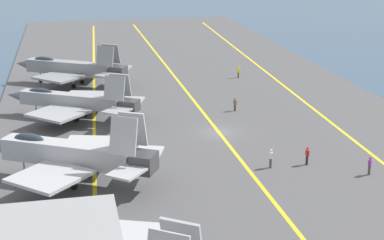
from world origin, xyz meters
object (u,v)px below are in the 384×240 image
object	(u,v)px
crew_red_vest	(307,155)
crew_brown_vest	(235,104)
parked_jet_third	(74,101)
parked_jet_fourth	(71,68)
crew_white_vest	(271,158)
crew_yellow_vest	(238,71)
crew_purple_vest	(370,165)
parked_jet_second	(70,154)

from	to	relation	value
crew_red_vest	crew_brown_vest	bearing A→B (deg)	5.60
parked_jet_third	crew_red_vest	xyz separation A→B (m)	(-19.00, -20.96, -1.20)
parked_jet_fourth	crew_white_vest	size ratio (longest dim) A/B	9.17
crew_yellow_vest	crew_purple_vest	world-z (taller)	crew_purple_vest
crew_white_vest	crew_brown_vest	bearing A→B (deg)	-5.67
crew_white_vest	crew_purple_vest	size ratio (longest dim) A/B	1.06
crew_red_vest	crew_purple_vest	xyz separation A→B (m)	(-3.42, -4.55, -0.02)
crew_purple_vest	crew_yellow_vest	bearing A→B (deg)	1.61
crew_white_vest	crew_purple_vest	xyz separation A→B (m)	(-3.44, -8.12, -0.06)
crew_brown_vest	crew_red_vest	bearing A→B (deg)	-174.40
crew_purple_vest	parked_jet_fourth	bearing A→B (deg)	33.60
parked_jet_second	parked_jet_third	size ratio (longest dim) A/B	0.97
parked_jet_third	crew_yellow_vest	world-z (taller)	parked_jet_third
parked_jet_third	crew_purple_vest	world-z (taller)	parked_jet_third
parked_jet_second	crew_brown_vest	xyz separation A→B (m)	(17.65, -19.86, -1.75)
crew_brown_vest	crew_purple_vest	bearing A→B (deg)	-163.65
parked_jet_third	crew_white_vest	world-z (taller)	parked_jet_third
crew_brown_vest	crew_purple_vest	xyz separation A→B (m)	(-21.56, -6.32, 0.02)
crew_yellow_vest	crew_brown_vest	distance (m)	17.20
parked_jet_second	parked_jet_fourth	distance (m)	34.48
parked_jet_third	crew_white_vest	distance (m)	25.77
crew_brown_vest	crew_white_vest	distance (m)	18.21
parked_jet_third	crew_purple_vest	size ratio (longest dim) A/B	9.48
parked_jet_second	crew_purple_vest	bearing A→B (deg)	-98.49
parked_jet_fourth	crew_red_vest	distance (m)	40.79
parked_jet_second	crew_red_vest	xyz separation A→B (m)	(-0.48, -21.63, -1.70)
crew_yellow_vest	crew_brown_vest	xyz separation A→B (m)	(-16.38, 5.26, -0.01)
parked_jet_second	crew_brown_vest	world-z (taller)	parked_jet_second
crew_purple_vest	crew_brown_vest	bearing A→B (deg)	16.35
parked_jet_fourth	crew_purple_vest	size ratio (longest dim) A/B	9.72
parked_jet_fourth	crew_brown_vest	xyz separation A→B (m)	(-16.83, -19.17, -1.63)
parked_jet_second	parked_jet_fourth	xyz separation A→B (m)	(34.48, -0.68, -0.12)
crew_red_vest	crew_purple_vest	distance (m)	5.69
parked_jet_fourth	crew_brown_vest	world-z (taller)	parked_jet_fourth
crew_red_vest	crew_white_vest	size ratio (longest dim) A/B	0.97
parked_jet_second	parked_jet_third	world-z (taller)	parked_jet_second
crew_purple_vest	crew_white_vest	bearing A→B (deg)	67.08
parked_jet_second	crew_red_vest	bearing A→B (deg)	-91.28
parked_jet_second	crew_yellow_vest	world-z (taller)	parked_jet_second
crew_yellow_vest	parked_jet_fourth	bearing A→B (deg)	88.95
crew_red_vest	crew_white_vest	xyz separation A→B (m)	(0.01, 3.58, 0.03)
parked_jet_second	crew_white_vest	size ratio (longest dim) A/B	8.68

